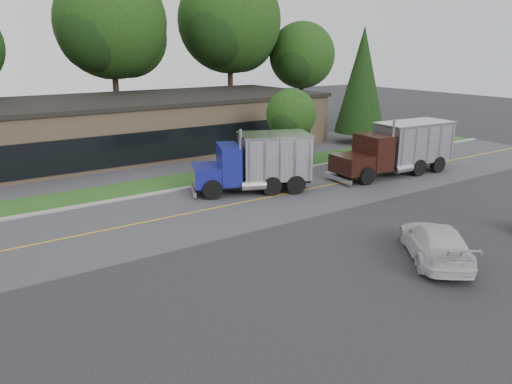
% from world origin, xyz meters
% --- Properties ---
extents(ground, '(140.00, 140.00, 0.00)m').
position_xyz_m(ground, '(0.00, 0.00, 0.00)').
color(ground, '#38383E').
rests_on(ground, ground).
extents(road, '(60.00, 8.00, 0.02)m').
position_xyz_m(road, '(0.00, 9.00, 0.00)').
color(road, '#58585E').
rests_on(road, ground).
extents(center_line, '(60.00, 0.12, 0.01)m').
position_xyz_m(center_line, '(0.00, 9.00, 0.00)').
color(center_line, gold).
rests_on(center_line, ground).
extents(curb, '(60.00, 0.30, 0.12)m').
position_xyz_m(curb, '(0.00, 13.20, 0.00)').
color(curb, '#9E9E99').
rests_on(curb, ground).
extents(grass_verge, '(60.00, 3.40, 0.03)m').
position_xyz_m(grass_verge, '(0.00, 15.00, 0.00)').
color(grass_verge, '#264E1B').
rests_on(grass_verge, ground).
extents(far_parking, '(60.00, 7.00, 0.02)m').
position_xyz_m(far_parking, '(0.00, 20.00, 0.00)').
color(far_parking, '#58585E').
rests_on(far_parking, ground).
extents(strip_mall, '(32.00, 12.00, 4.00)m').
position_xyz_m(strip_mall, '(2.00, 26.00, 2.00)').
color(strip_mall, '#A38363').
rests_on(strip_mall, ground).
extents(tree_far_c, '(10.74, 10.11, 15.32)m').
position_xyz_m(tree_far_c, '(4.16, 34.13, 9.78)').
color(tree_far_c, '#382619').
rests_on(tree_far_c, ground).
extents(tree_far_d, '(11.23, 10.57, 16.02)m').
position_xyz_m(tree_far_d, '(16.17, 33.13, 10.23)').
color(tree_far_d, '#382619').
rests_on(tree_far_d, ground).
extents(tree_far_e, '(7.62, 7.17, 10.87)m').
position_xyz_m(tree_far_e, '(24.12, 31.09, 6.93)').
color(tree_far_e, '#382619').
rests_on(tree_far_e, ground).
extents(evergreen_right, '(4.36, 4.36, 9.90)m').
position_xyz_m(evergreen_right, '(20.00, 18.00, 5.44)').
color(evergreen_right, '#382619').
rests_on(evergreen_right, ground).
extents(tree_verge, '(3.78, 3.56, 5.39)m').
position_xyz_m(tree_verge, '(10.06, 15.05, 3.43)').
color(tree_verge, '#382619').
rests_on(tree_verge, ground).
extents(dump_truck_blue, '(7.20, 4.83, 3.36)m').
position_xyz_m(dump_truck_blue, '(4.06, 10.46, 1.80)').
color(dump_truck_blue, black).
rests_on(dump_truck_blue, ground).
extents(dump_truck_maroon, '(9.09, 3.27, 3.36)m').
position_xyz_m(dump_truck_maroon, '(14.13, 8.63, 1.81)').
color(dump_truck_maroon, black).
rests_on(dump_truck_maroon, ground).
extents(rally_car, '(4.74, 5.23, 1.46)m').
position_xyz_m(rally_car, '(4.28, -1.63, 0.73)').
color(rally_car, silver).
rests_on(rally_car, ground).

